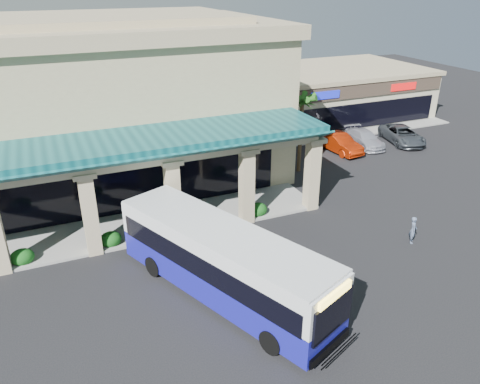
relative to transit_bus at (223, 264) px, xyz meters
name	(u,v)px	position (x,y,z in m)	size (l,w,h in m)	color
ground	(261,271)	(2.48, 1.00, -1.73)	(110.00, 110.00, 0.00)	black
main_building	(55,105)	(-5.52, 17.00, 3.95)	(30.80, 14.80, 11.35)	tan
arcade	(75,195)	(-5.52, 7.80, 1.12)	(30.00, 6.20, 5.70)	#0C474C
strip_mall	(316,93)	(20.48, 25.00, 0.72)	(22.50, 12.50, 4.90)	beige
palm_0	(301,130)	(10.98, 12.00, 1.57)	(2.40, 2.40, 6.60)	#1C4E14
palm_1	(292,123)	(11.98, 15.00, 1.17)	(2.40, 2.40, 5.80)	#1C4E14
broadleaf_tree	(245,116)	(9.98, 20.00, 0.68)	(2.60, 2.60, 4.81)	#114C12
transit_bus	(223,264)	(0.00, 0.00, 0.00)	(2.88, 12.35, 3.45)	#1819A0
pedestrian	(413,230)	(11.50, 0.21, -0.93)	(0.58, 0.38, 1.59)	#4E5C77
car_white	(339,143)	(16.28, 14.43, -0.94)	(1.66, 4.75, 1.56)	#991F05
car_red	(364,139)	(19.17, 14.74, -1.04)	(1.92, 4.72, 1.37)	#ADAEBB
car_gray	(402,135)	(22.83, 14.15, -0.98)	(2.46, 5.33, 1.48)	#41474E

